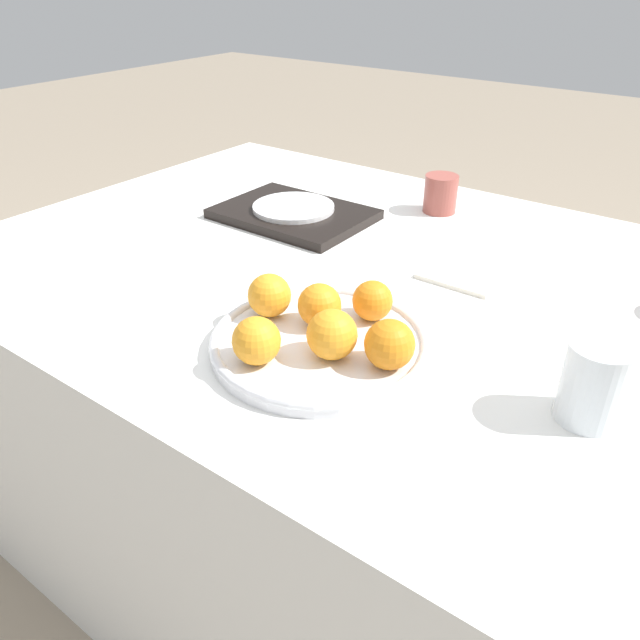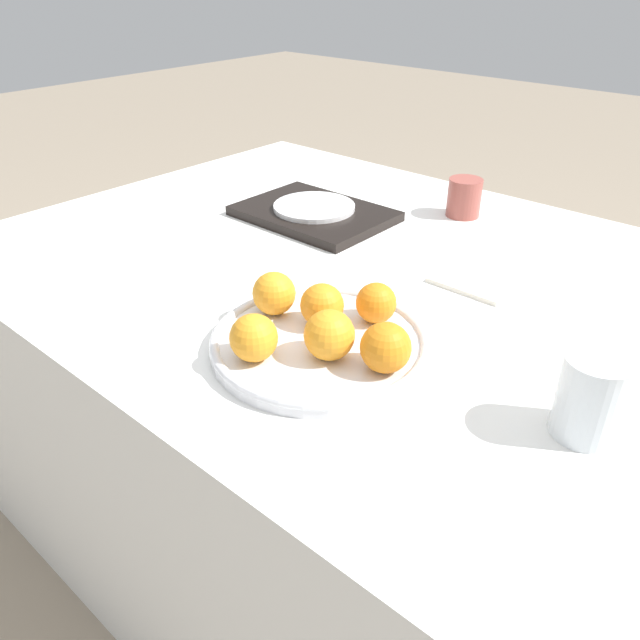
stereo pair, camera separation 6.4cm
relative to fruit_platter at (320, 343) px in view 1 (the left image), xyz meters
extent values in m
plane|color=gray|center=(-0.16, 0.26, -0.73)|extent=(12.00, 12.00, 0.00)
cube|color=white|center=(-0.16, 0.26, -0.37)|extent=(1.37, 1.06, 0.72)
cylinder|color=silver|center=(0.00, 0.00, 0.00)|extent=(0.31, 0.31, 0.02)
torus|color=silver|center=(0.00, 0.00, 0.00)|extent=(0.32, 0.32, 0.02)
sphere|color=orange|center=(-0.03, 0.03, 0.04)|extent=(0.06, 0.06, 0.06)
sphere|color=orange|center=(0.04, -0.02, 0.04)|extent=(0.07, 0.07, 0.07)
sphere|color=orange|center=(-0.10, 0.01, 0.04)|extent=(0.07, 0.07, 0.07)
sphere|color=orange|center=(0.03, 0.10, 0.03)|extent=(0.06, 0.06, 0.06)
sphere|color=orange|center=(-0.04, -0.09, 0.04)|extent=(0.07, 0.07, 0.07)
sphere|color=orange|center=(0.11, 0.00, 0.04)|extent=(0.07, 0.07, 0.07)
cylinder|color=silver|center=(0.35, 0.07, 0.04)|extent=(0.08, 0.08, 0.11)
cube|color=black|center=(-0.35, 0.38, 0.00)|extent=(0.31, 0.23, 0.02)
cylinder|color=white|center=(-0.35, 0.38, 0.01)|extent=(0.17, 0.17, 0.01)
cylinder|color=#9E4C42|center=(-0.12, 0.60, 0.03)|extent=(0.07, 0.07, 0.08)
cube|color=silver|center=(0.06, 0.36, -0.01)|extent=(0.13, 0.15, 0.01)
camera|label=1|loc=(0.45, -0.61, 0.48)|focal=35.00mm
camera|label=2|loc=(0.50, -0.56, 0.48)|focal=35.00mm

